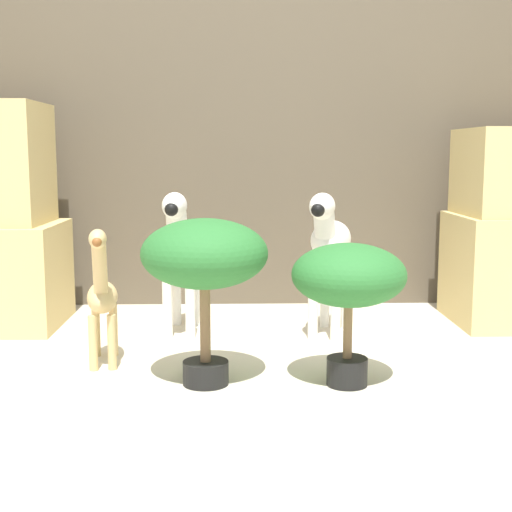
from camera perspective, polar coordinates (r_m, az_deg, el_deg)
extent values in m
plane|color=beige|center=(2.41, 1.13, -12.18)|extent=(14.00, 14.00, 0.00)
cube|color=brown|center=(3.96, 0.03, 12.03)|extent=(6.40, 0.08, 2.20)
cylinder|color=white|center=(3.21, 6.41, -3.58)|extent=(0.05, 0.05, 0.37)
cylinder|color=white|center=(3.23, 4.59, -3.47)|extent=(0.05, 0.05, 0.37)
cylinder|color=white|center=(3.45, 7.23, -2.75)|extent=(0.05, 0.05, 0.37)
cylinder|color=white|center=(3.47, 5.53, -2.66)|extent=(0.05, 0.05, 0.37)
ellipsoid|color=white|center=(3.30, 6.02, 1.32)|extent=(0.28, 0.40, 0.17)
cylinder|color=white|center=(3.14, 5.48, 2.85)|extent=(0.13, 0.16, 0.17)
ellipsoid|color=white|center=(3.09, 5.32, 3.98)|extent=(0.16, 0.22, 0.12)
sphere|color=black|center=(3.01, 4.98, 3.68)|extent=(0.06, 0.06, 0.06)
cube|color=black|center=(3.14, 5.48, 2.99)|extent=(0.05, 0.07, 0.13)
cylinder|color=white|center=(3.25, -5.30, -3.38)|extent=(0.05, 0.05, 0.37)
cylinder|color=white|center=(3.27, -7.11, -3.35)|extent=(0.05, 0.05, 0.37)
cylinder|color=white|center=(3.50, -4.71, -2.55)|extent=(0.05, 0.05, 0.37)
cylinder|color=white|center=(3.51, -6.40, -2.53)|extent=(0.05, 0.05, 0.37)
ellipsoid|color=white|center=(3.34, -5.93, 1.42)|extent=(0.20, 0.37, 0.17)
cylinder|color=white|center=(3.18, -6.38, 2.92)|extent=(0.10, 0.14, 0.17)
ellipsoid|color=white|center=(3.13, -6.54, 4.02)|extent=(0.12, 0.20, 0.12)
sphere|color=black|center=(3.05, -6.79, 3.72)|extent=(0.06, 0.06, 0.06)
cube|color=black|center=(3.18, -6.39, 3.05)|extent=(0.03, 0.07, 0.13)
cylinder|color=tan|center=(2.85, -11.46, -6.78)|extent=(0.03, 0.03, 0.22)
cylinder|color=tan|center=(2.85, -12.91, -6.81)|extent=(0.03, 0.03, 0.22)
cylinder|color=tan|center=(3.04, -11.32, -5.79)|extent=(0.03, 0.03, 0.22)
cylinder|color=tan|center=(3.05, -12.68, -5.82)|extent=(0.03, 0.03, 0.22)
ellipsoid|color=tan|center=(2.91, -12.18, -3.23)|extent=(0.16, 0.30, 0.12)
cylinder|color=tan|center=(2.76, -12.40, -0.77)|extent=(0.07, 0.14, 0.25)
ellipsoid|color=tan|center=(2.67, -12.55, 1.35)|extent=(0.08, 0.13, 0.07)
sphere|color=brown|center=(2.62, -12.61, 1.09)|extent=(0.04, 0.04, 0.04)
cylinder|color=black|center=(2.65, 7.29, -9.14)|extent=(0.15, 0.15, 0.10)
cylinder|color=brown|center=(2.61, 7.35, -6.05)|extent=(0.03, 0.03, 0.19)
ellipsoid|color=#286B2D|center=(2.57, 7.43, -1.50)|extent=(0.41, 0.41, 0.23)
cylinder|color=black|center=(2.65, -4.04, -9.30)|extent=(0.17, 0.17, 0.09)
cylinder|color=brown|center=(2.60, -4.08, -5.52)|extent=(0.04, 0.04, 0.27)
ellipsoid|color=#286B2D|center=(2.55, -4.14, 0.21)|extent=(0.46, 0.46, 0.25)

